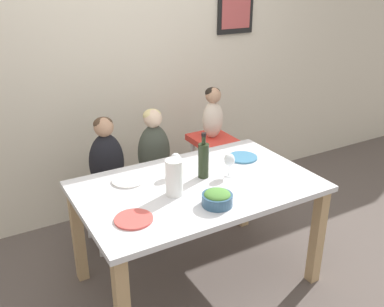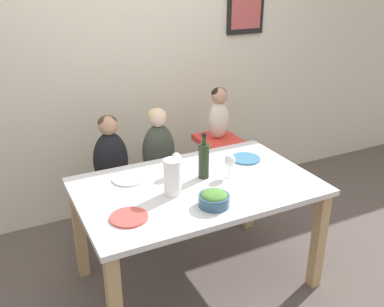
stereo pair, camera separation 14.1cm
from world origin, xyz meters
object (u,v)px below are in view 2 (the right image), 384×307
at_px(wine_bottle, 204,160).
at_px(wine_glass_near, 230,161).
at_px(person_child_center, 158,145).
at_px(person_baby_right, 219,112).
at_px(chair_right_highchair, 218,155).
at_px(chair_far_center, 160,185).
at_px(paper_towel_roll, 172,177).
at_px(dinner_plate_back_right, 246,159).
at_px(wine_glass_far, 176,159).
at_px(salad_bowl_large, 214,199).
at_px(chair_far_left, 114,196).
at_px(dinner_plate_front_left, 129,217).
at_px(person_child_left, 110,154).
at_px(dinner_plate_back_left, 129,179).

height_order(wine_bottle, wine_glass_near, wine_bottle).
xyz_separation_m(person_child_center, person_baby_right, (0.53, 0.00, 0.19)).
height_order(chair_right_highchair, person_child_center, person_child_center).
distance_m(chair_far_center, paper_towel_roll, 0.91).
distance_m(paper_towel_roll, dinner_plate_back_right, 0.71).
xyz_separation_m(wine_bottle, wine_glass_far, (-0.14, 0.11, -0.02)).
xyz_separation_m(chair_far_center, person_child_center, (0.00, 0.00, 0.34)).
height_order(paper_towel_roll, salad_bowl_large, paper_towel_roll).
xyz_separation_m(chair_far_left, paper_towel_roll, (0.16, -0.76, 0.46)).
bearing_deg(person_baby_right, wine_glass_near, -114.43).
bearing_deg(dinner_plate_front_left, person_child_left, 79.76).
height_order(wine_bottle, dinner_plate_front_left, wine_bottle).
bearing_deg(wine_bottle, dinner_plate_back_left, 158.03).
bearing_deg(dinner_plate_front_left, dinner_plate_back_right, 20.76).
height_order(chair_far_left, wine_bottle, wine_bottle).
distance_m(chair_far_left, person_baby_right, 1.05).
relative_size(person_baby_right, wine_bottle, 1.38).
xyz_separation_m(chair_right_highchair, person_child_center, (-0.53, 0.00, 0.19)).
relative_size(person_child_left, person_baby_right, 1.34).
relative_size(person_child_center, dinner_plate_front_left, 2.69).
height_order(chair_far_center, dinner_plate_back_left, dinner_plate_back_left).
bearing_deg(chair_far_left, paper_towel_roll, -78.25).
bearing_deg(dinner_plate_back_left, chair_far_left, 88.04).
bearing_deg(dinner_plate_front_left, dinner_plate_back_left, 71.40).
bearing_deg(wine_glass_far, person_child_left, 118.29).
bearing_deg(person_child_center, wine_glass_far, -99.68).
height_order(chair_right_highchair, dinner_plate_back_left, dinner_plate_back_left).
relative_size(person_child_center, wine_bottle, 1.86).
height_order(wine_bottle, salad_bowl_large, wine_bottle).
bearing_deg(person_child_left, person_child_center, 0.00).
bearing_deg(person_child_center, dinner_plate_back_left, -130.21).
bearing_deg(wine_bottle, paper_towel_roll, -156.84).
bearing_deg(wine_glass_near, dinner_plate_back_right, 37.30).
relative_size(chair_far_left, chair_far_center, 1.00).
height_order(chair_far_left, dinner_plate_back_left, dinner_plate_back_left).
distance_m(chair_far_center, chair_right_highchair, 0.55).
bearing_deg(chair_right_highchair, dinner_plate_back_left, -153.23).
distance_m(person_child_left, person_child_center, 0.38).
bearing_deg(paper_towel_roll, person_child_left, 101.74).
xyz_separation_m(person_child_left, person_baby_right, (0.90, 0.00, 0.19)).
height_order(person_child_center, wine_glass_near, person_child_center).
bearing_deg(person_baby_right, chair_right_highchair, -90.00).
height_order(person_child_left, wine_glass_near, person_child_left).
distance_m(wine_glass_near, wine_glass_far, 0.34).
distance_m(wine_bottle, wine_glass_near, 0.17).
xyz_separation_m(chair_far_center, wine_bottle, (0.05, -0.64, 0.47)).
bearing_deg(dinner_plate_back_right, person_baby_right, 81.20).
relative_size(chair_right_highchair, person_child_left, 1.24).
xyz_separation_m(person_baby_right, wine_bottle, (-0.48, -0.64, -0.06)).
bearing_deg(dinner_plate_front_left, person_baby_right, 40.20).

